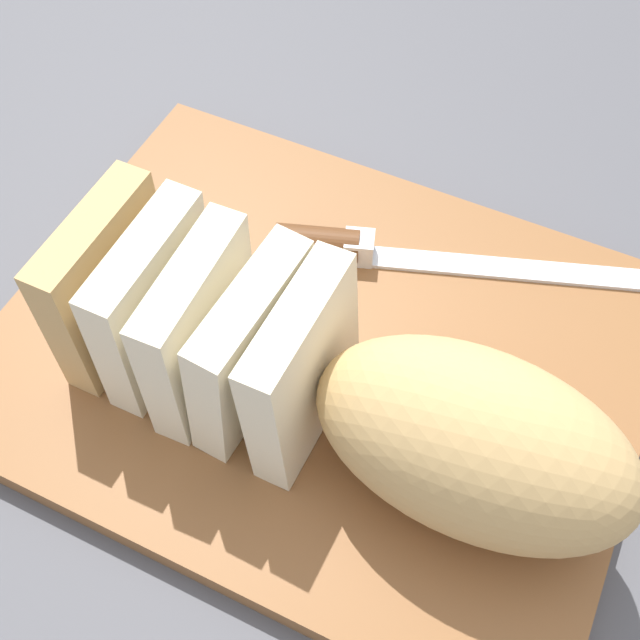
% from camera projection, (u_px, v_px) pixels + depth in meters
% --- Properties ---
extents(ground_plane, '(3.00, 3.00, 0.00)m').
position_uv_depth(ground_plane, '(320.00, 362.00, 0.54)').
color(ground_plane, '#4C4C51').
extents(cutting_board, '(0.41, 0.32, 0.02)m').
position_uv_depth(cutting_board, '(320.00, 354.00, 0.53)').
color(cutting_board, brown).
rests_on(cutting_board, ground_plane).
extents(bread_loaf, '(0.33, 0.11, 0.11)m').
position_uv_depth(bread_loaf, '(362.00, 395.00, 0.44)').
color(bread_loaf, tan).
rests_on(bread_loaf, cutting_board).
extents(bread_knife, '(0.28, 0.11, 0.02)m').
position_uv_depth(bread_knife, '(372.00, 250.00, 0.56)').
color(bread_knife, silver).
rests_on(bread_knife, cutting_board).
extents(crumb_near_knife, '(0.00, 0.00, 0.00)m').
position_uv_depth(crumb_near_knife, '(277.00, 417.00, 0.49)').
color(crumb_near_knife, '#996633').
rests_on(crumb_near_knife, cutting_board).
extents(crumb_near_loaf, '(0.01, 0.01, 0.01)m').
position_uv_depth(crumb_near_loaf, '(265.00, 420.00, 0.49)').
color(crumb_near_loaf, '#996633').
rests_on(crumb_near_loaf, cutting_board).
extents(crumb_stray_left, '(0.01, 0.01, 0.01)m').
position_uv_depth(crumb_stray_left, '(363.00, 388.00, 0.50)').
color(crumb_stray_left, '#996633').
rests_on(crumb_stray_left, cutting_board).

